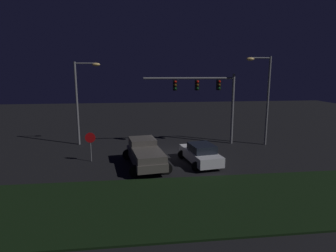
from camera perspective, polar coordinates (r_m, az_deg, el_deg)
name	(u,v)px	position (r m, az deg, el deg)	size (l,w,h in m)	color
ground_plane	(170,154)	(23.59, 0.44, -5.65)	(80.00, 80.00, 0.00)	black
grass_median	(192,202)	(15.33, 4.89, -14.89)	(23.60, 6.86, 0.10)	black
pickup_truck	(145,152)	(20.60, -4.62, -5.25)	(3.39, 5.63, 1.80)	#514C47
car_sedan	(201,154)	(21.24, 6.53, -5.52)	(2.93, 4.63, 1.51)	silver
traffic_signal_gantry	(207,92)	(26.27, 7.85, 6.82)	(8.32, 0.56, 6.50)	slate
street_lamp_left	(82,93)	(27.13, -16.86, 6.33)	(2.32, 0.44, 7.56)	slate
street_lamp_right	(264,90)	(27.16, 18.56, 6.76)	(2.30, 0.44, 8.01)	slate
stop_sign	(90,141)	(22.09, -15.24, -2.98)	(0.76, 0.08, 2.23)	slate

